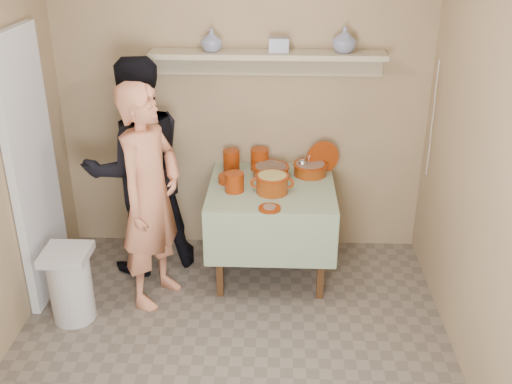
{
  "coord_description": "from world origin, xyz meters",
  "views": [
    {
      "loc": [
        0.3,
        -2.94,
        2.67
      ],
      "look_at": [
        0.15,
        0.75,
        0.95
      ],
      "focal_mm": 42.0,
      "sensor_mm": 36.0,
      "label": 1
    }
  ],
  "objects_px": {
    "person_cook": "(150,197)",
    "serving_table": "(271,199)",
    "trash_bin": "(71,284)",
    "person_helper": "(138,168)",
    "cazuela_rice": "(272,182)"
  },
  "relations": [
    {
      "from": "cazuela_rice",
      "to": "person_cook",
      "type": "bearing_deg",
      "value": -162.03
    },
    {
      "from": "person_cook",
      "to": "cazuela_rice",
      "type": "bearing_deg",
      "value": -49.84
    },
    {
      "from": "person_cook",
      "to": "person_helper",
      "type": "height_order",
      "value": "person_helper"
    },
    {
      "from": "serving_table",
      "to": "person_helper",
      "type": "bearing_deg",
      "value": 177.68
    },
    {
      "from": "person_cook",
      "to": "serving_table",
      "type": "bearing_deg",
      "value": -42.5
    },
    {
      "from": "person_cook",
      "to": "person_helper",
      "type": "bearing_deg",
      "value": 44.61
    },
    {
      "from": "person_cook",
      "to": "serving_table",
      "type": "height_order",
      "value": "person_cook"
    },
    {
      "from": "serving_table",
      "to": "cazuela_rice",
      "type": "bearing_deg",
      "value": -87.64
    },
    {
      "from": "person_cook",
      "to": "trash_bin",
      "type": "bearing_deg",
      "value": 140.68
    },
    {
      "from": "serving_table",
      "to": "trash_bin",
      "type": "height_order",
      "value": "serving_table"
    },
    {
      "from": "serving_table",
      "to": "cazuela_rice",
      "type": "distance_m",
      "value": 0.24
    },
    {
      "from": "cazuela_rice",
      "to": "trash_bin",
      "type": "bearing_deg",
      "value": -157.74
    },
    {
      "from": "person_cook",
      "to": "serving_table",
      "type": "relative_size",
      "value": 1.72
    },
    {
      "from": "trash_bin",
      "to": "person_helper",
      "type": "bearing_deg",
      "value": 63.9
    },
    {
      "from": "serving_table",
      "to": "trash_bin",
      "type": "relative_size",
      "value": 1.74
    }
  ]
}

